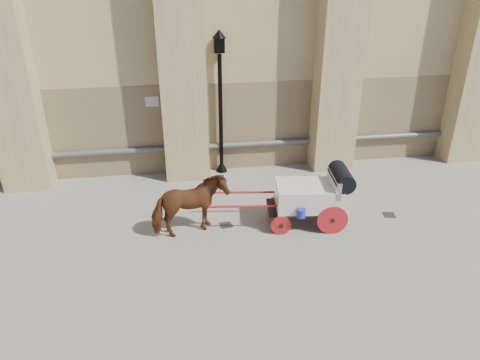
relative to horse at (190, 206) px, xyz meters
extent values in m
plane|color=gray|center=(1.10, 0.08, -0.81)|extent=(90.00, 90.00, 0.00)
cube|color=olive|center=(3.10, 4.23, 0.69)|extent=(44.00, 0.35, 3.00)
cylinder|color=#59595B|center=(3.10, 3.96, 0.09)|extent=(42.00, 0.18, 0.18)
cube|color=beige|center=(-0.90, 4.05, 1.69)|extent=(0.42, 0.04, 0.32)
imported|color=brown|center=(0.00, 0.00, 0.00)|extent=(2.07, 1.37, 1.61)
cube|color=black|center=(3.03, 0.04, -0.32)|extent=(2.05, 1.14, 0.11)
cube|color=beige|center=(3.12, 0.03, 0.04)|extent=(1.82, 1.32, 0.62)
cube|color=beige|center=(3.78, -0.06, 0.39)|extent=(0.28, 1.11, 0.49)
cube|color=beige|center=(2.37, 0.13, 0.26)|extent=(0.44, 1.01, 0.09)
cylinder|color=black|center=(3.95, -0.08, 0.57)|extent=(0.64, 1.16, 0.50)
cylinder|color=#B41A1B|center=(3.62, -0.59, -0.41)|extent=(0.80, 0.16, 0.80)
cylinder|color=#B41A1B|center=(3.76, 0.50, -0.41)|extent=(0.80, 0.16, 0.80)
cylinder|color=#B41A1B|center=(2.30, -0.41, -0.54)|extent=(0.53, 0.12, 0.53)
cylinder|color=#B41A1B|center=(2.45, 0.68, -0.54)|extent=(0.53, 0.12, 0.53)
cylinder|color=#B41A1B|center=(1.53, -0.15, -0.05)|extent=(2.11, 0.35, 0.06)
cylinder|color=#B41A1B|center=(1.64, 0.64, -0.05)|extent=(2.11, 0.35, 0.06)
cylinder|color=#2329B0|center=(2.77, -0.55, -0.14)|extent=(0.23, 0.23, 0.23)
cylinder|color=black|center=(1.28, 3.88, 1.16)|extent=(0.13, 0.13, 3.94)
cone|color=black|center=(1.28, 3.88, -0.61)|extent=(0.39, 0.39, 0.39)
cube|color=black|center=(1.28, 3.88, 3.41)|extent=(0.31, 0.31, 0.46)
cone|color=black|center=(1.28, 3.88, 3.74)|extent=(0.44, 0.44, 0.26)
cube|color=black|center=(0.95, 0.25, -0.80)|extent=(0.37, 0.37, 0.01)
cube|color=black|center=(5.57, 0.07, -0.80)|extent=(0.38, 0.38, 0.01)
camera|label=1|loc=(-0.26, -9.62, 5.20)|focal=32.00mm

